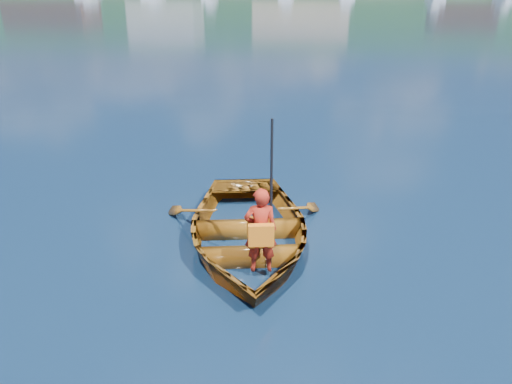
# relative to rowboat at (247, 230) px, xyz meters

# --- Properties ---
(ground) EXTENTS (600.00, 600.00, 0.00)m
(ground) POSITION_rel_rowboat_xyz_m (-0.00, 0.12, -0.25)
(ground) COLOR #15263F
(ground) RESTS_ON ground
(rowboat) EXTENTS (3.39, 4.29, 0.80)m
(rowboat) POSITION_rel_rowboat_xyz_m (0.00, 0.00, 0.00)
(rowboat) COLOR brown
(rowboat) RESTS_ON ground
(child_paddler) EXTENTS (0.49, 0.39, 2.09)m
(child_paddler) POSITION_rel_rowboat_xyz_m (0.31, -0.86, 0.46)
(child_paddler) COLOR #AD2416
(child_paddler) RESTS_ON ground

